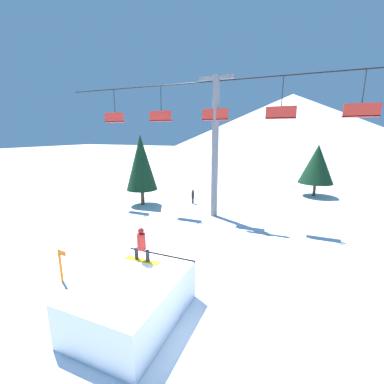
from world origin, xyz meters
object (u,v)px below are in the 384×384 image
at_px(snowboarder, 142,245).
at_px(pine_tree_near, 141,163).
at_px(trail_marker, 61,265).
at_px(snow_ramp, 133,300).
at_px(distant_skier, 193,196).

xyz_separation_m(snowboarder, pine_tree_near, (-7.14, 10.77, 1.53)).
distance_m(snowboarder, pine_tree_near, 13.01).
bearing_deg(trail_marker, snow_ramp, -10.02).
bearing_deg(distant_skier, snowboarder, -75.37).
height_order(snow_ramp, snowboarder, snowboarder).
relative_size(pine_tree_near, distant_skier, 4.78).
bearing_deg(trail_marker, distant_skier, 88.72).
xyz_separation_m(snowboarder, trail_marker, (-3.62, -0.46, -1.30)).
bearing_deg(distant_skier, snow_ramp, -75.08).
relative_size(snow_ramp, snowboarder, 2.82).
height_order(snow_ramp, pine_tree_near, pine_tree_near).
height_order(pine_tree_near, trail_marker, pine_tree_near).
xyz_separation_m(pine_tree_near, trail_marker, (3.51, -11.23, -2.84)).
distance_m(snow_ramp, distant_skier, 14.40).
height_order(snowboarder, trail_marker, snowboarder).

